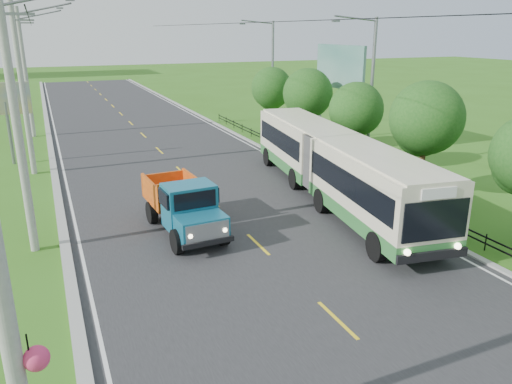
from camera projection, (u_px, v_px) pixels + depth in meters
ground at (337, 320)px, 14.91m from camera, size 240.00×240.00×0.00m
road at (173, 163)px, 32.41m from camera, size 14.00×120.00×0.02m
curb_left at (54, 174)px, 29.71m from camera, size 0.40×120.00×0.15m
curb_right at (273, 153)px, 35.06m from camera, size 0.30×120.00×0.10m
edge_line_left at (64, 174)px, 29.93m from camera, size 0.12×120.00×0.00m
edge_line_right at (266, 154)px, 34.88m from camera, size 0.12×120.00×0.00m
centre_dash at (337, 320)px, 14.91m from camera, size 0.12×2.20×0.00m
railing_right at (327, 169)px, 30.05m from camera, size 0.04×40.00×0.60m
pole_near at (17, 122)px, 18.13m from camera, size 3.51×0.32×10.00m
pole_mid at (23, 88)px, 28.63m from camera, size 3.51×0.32×10.00m
pole_far at (26, 73)px, 39.13m from camera, size 3.51×0.32×10.00m
tree_third at (425, 122)px, 24.48m from camera, size 3.60×3.62×6.00m
tree_fourth at (355, 112)px, 29.85m from camera, size 3.24×3.31×5.40m
tree_fifth at (307, 96)px, 35.02m from camera, size 3.48×3.52×5.80m
tree_back at (272, 90)px, 40.33m from camera, size 3.30×3.36×5.50m
streetlight_mid at (369, 90)px, 29.61m from camera, size 3.02×0.20×9.07m
streetlight_far at (271, 72)px, 41.86m from camera, size 3.02×0.20×9.07m
planter_near at (427, 210)px, 23.28m from camera, size 0.64×0.64×0.67m
planter_mid at (336, 168)px, 30.28m from camera, size 0.64×0.64×0.67m
planter_far at (279, 142)px, 37.28m from camera, size 0.64×0.64×0.67m
billboard_left at (5, 104)px, 31.18m from camera, size 3.00×0.20×5.20m
billboard_right at (339, 73)px, 35.34m from camera, size 0.24×6.00×7.30m
bus at (334, 162)px, 24.95m from camera, size 5.13×17.48×3.33m
dump_truck at (183, 203)px, 21.03m from camera, size 2.50×5.73×2.35m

